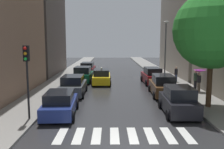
# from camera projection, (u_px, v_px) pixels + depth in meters

# --- Properties ---
(ground_plane) EXTENTS (28.00, 72.00, 0.04)m
(ground_plane) POSITION_uv_depth(u_px,v_px,m) (115.00, 75.00, 33.86)
(ground_plane) COLOR #2C2C2E
(sidewalk_left) EXTENTS (3.00, 72.00, 0.15)m
(sidewalk_left) POSITION_uv_depth(u_px,v_px,m) (68.00, 75.00, 33.79)
(sidewalk_left) COLOR gray
(sidewalk_left) RESTS_ON ground
(sidewalk_right) EXTENTS (3.00, 72.00, 0.15)m
(sidewalk_right) POSITION_uv_depth(u_px,v_px,m) (162.00, 75.00, 33.91)
(sidewalk_right) COLOR gray
(sidewalk_right) RESTS_ON ground
(crosswalk_stripes) EXTENTS (6.75, 2.20, 0.01)m
(crosswalk_stripes) POSITION_uv_depth(u_px,v_px,m) (124.00, 135.00, 12.32)
(crosswalk_stripes) COLOR silver
(crosswalk_stripes) RESTS_ON ground
(building_right_mid) EXTENTS (6.00, 15.88, 18.83)m
(building_right_mid) POSITION_uv_depth(u_px,v_px,m) (194.00, 6.00, 33.89)
(building_right_mid) COLOR #9E9384
(building_right_mid) RESTS_ON ground
(parked_car_left_nearest) EXTENTS (2.25, 4.49, 1.55)m
(parked_car_left_nearest) POSITION_uv_depth(u_px,v_px,m) (60.00, 104.00, 15.63)
(parked_car_left_nearest) COLOR navy
(parked_car_left_nearest) RESTS_ON ground
(parked_car_left_second) EXTENTS (2.17, 4.59, 1.71)m
(parked_car_left_second) POSITION_uv_depth(u_px,v_px,m) (73.00, 86.00, 21.58)
(parked_car_left_second) COLOR #474C51
(parked_car_left_second) RESTS_ON ground
(parked_car_left_third) EXTENTS (2.30, 4.21, 1.81)m
(parked_car_left_third) POSITION_uv_depth(u_px,v_px,m) (83.00, 75.00, 28.14)
(parked_car_left_third) COLOR #0C4C2D
(parked_car_left_third) RESTS_ON ground
(parked_car_left_fourth) EXTENTS (2.18, 4.70, 1.71)m
(parked_car_left_fourth) POSITION_uv_depth(u_px,v_px,m) (88.00, 69.00, 34.73)
(parked_car_left_fourth) COLOR maroon
(parked_car_left_fourth) RESTS_ON ground
(parked_car_right_nearest) EXTENTS (2.14, 4.13, 1.82)m
(parked_car_right_nearest) POSITION_uv_depth(u_px,v_px,m) (179.00, 101.00, 15.84)
(parked_car_right_nearest) COLOR black
(parked_car_right_nearest) RESTS_ON ground
(parked_car_right_second) EXTENTS (2.21, 4.74, 1.81)m
(parked_car_right_second) POSITION_uv_depth(u_px,v_px,m) (163.00, 86.00, 21.32)
(parked_car_right_second) COLOR brown
(parked_car_right_second) RESTS_ON ground
(parked_car_right_third) EXTENTS (2.14, 4.60, 1.81)m
(parked_car_right_third) POSITION_uv_depth(u_px,v_px,m) (152.00, 76.00, 27.16)
(parked_car_right_third) COLOR maroon
(parked_car_right_third) RESTS_ON ground
(taxi_midroad) EXTENTS (2.11, 4.64, 1.81)m
(taxi_midroad) POSITION_uv_depth(u_px,v_px,m) (102.00, 77.00, 27.12)
(taxi_midroad) COLOR yellow
(taxi_midroad) RESTS_ON ground
(pedestrian_foreground) EXTENTS (0.36, 0.36, 1.84)m
(pedestrian_foreground) POSITION_uv_depth(u_px,v_px,m) (195.00, 79.00, 22.96)
(pedestrian_foreground) COLOR black
(pedestrian_foreground) RESTS_ON sidewalk_right
(pedestrian_near_tree) EXTENTS (1.07, 1.07, 1.95)m
(pedestrian_near_tree) POSITION_uv_depth(u_px,v_px,m) (199.00, 75.00, 22.24)
(pedestrian_near_tree) COLOR brown
(pedestrian_near_tree) RESTS_ON sidewalk_right
(pedestrian_far_side) EXTENTS (0.36, 0.36, 1.70)m
(pedestrian_far_side) POSITION_uv_depth(u_px,v_px,m) (176.00, 74.00, 27.51)
(pedestrian_far_side) COLOR navy
(pedestrian_far_side) RESTS_ON sidewalk_right
(street_tree_right) EXTENTS (5.23, 5.23, 7.89)m
(street_tree_right) POSITION_uv_depth(u_px,v_px,m) (212.00, 30.00, 16.47)
(street_tree_right) COLOR #513823
(street_tree_right) RESTS_ON sidewalk_right
(traffic_light_left_corner) EXTENTS (0.30, 0.42, 4.30)m
(traffic_light_left_corner) POSITION_uv_depth(u_px,v_px,m) (27.00, 66.00, 14.07)
(traffic_light_left_corner) COLOR black
(traffic_light_left_corner) RESTS_ON sidewalk_left
(lamp_post_right) EXTENTS (0.60, 0.28, 6.75)m
(lamp_post_right) POSITION_uv_depth(u_px,v_px,m) (165.00, 47.00, 27.51)
(lamp_post_right) COLOR #595B60
(lamp_post_right) RESTS_ON sidewalk_right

